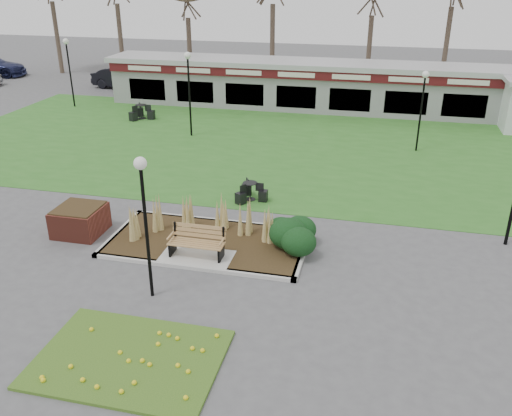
% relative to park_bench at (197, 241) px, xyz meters
% --- Properties ---
extents(ground, '(100.00, 100.00, 0.00)m').
position_rel_park_bench_xyz_m(ground, '(0.00, -0.25, -0.59)').
color(ground, '#515154').
rests_on(ground, ground).
extents(lawn, '(34.00, 16.00, 0.02)m').
position_rel_park_bench_xyz_m(lawn, '(0.00, 11.75, -0.58)').
color(lawn, '#2E6C22').
rests_on(lawn, ground).
extents(flower_bed, '(4.20, 3.00, 0.16)m').
position_rel_park_bench_xyz_m(flower_bed, '(0.00, -4.85, -0.52)').
color(flower_bed, '#325F1B').
rests_on(flower_bed, ground).
extents(planting_bed, '(6.75, 3.40, 1.27)m').
position_rel_park_bench_xyz_m(planting_bed, '(1.27, 1.10, -0.22)').
color(planting_bed, '#322514').
rests_on(planting_bed, ground).
extents(park_bench, '(1.70, 0.66, 0.93)m').
position_rel_park_bench_xyz_m(park_bench, '(0.00, 0.00, 0.00)').
color(park_bench, tan).
rests_on(park_bench, ground).
extents(brick_planter, '(1.50, 1.50, 0.95)m').
position_rel_park_bench_xyz_m(brick_planter, '(-4.40, 0.75, -0.11)').
color(brick_planter, maroon).
rests_on(brick_planter, ground).
extents(food_pavilion, '(24.60, 3.40, 2.90)m').
position_rel_park_bench_xyz_m(food_pavilion, '(0.00, 19.71, 0.89)').
color(food_pavilion, gray).
rests_on(food_pavilion, ground).
extents(lamp_post_near_left, '(0.33, 0.33, 4.00)m').
position_rel_park_bench_xyz_m(lamp_post_near_left, '(-0.55, -2.25, 2.32)').
color(lamp_post_near_left, black).
rests_on(lamp_post_near_left, ground).
extents(lamp_post_mid_left, '(0.36, 0.36, 4.32)m').
position_rel_park_bench_xyz_m(lamp_post_mid_left, '(-4.59, 12.38, 2.56)').
color(lamp_post_mid_left, black).
rests_on(lamp_post_mid_left, ground).
extents(lamp_post_mid_right, '(0.32, 0.32, 3.83)m').
position_rel_park_bench_xyz_m(lamp_post_mid_right, '(6.90, 12.45, 2.21)').
color(lamp_post_mid_right, black).
rests_on(lamp_post_mid_right, ground).
extents(lamp_post_far_left, '(0.35, 0.35, 4.19)m').
position_rel_park_bench_xyz_m(lamp_post_far_left, '(-14.00, 16.75, 2.46)').
color(lamp_post_far_left, black).
rests_on(lamp_post_far_left, ground).
extents(bistro_set_a, '(1.36, 1.54, 0.82)m').
position_rel_park_bench_xyz_m(bistro_set_a, '(-8.57, 14.92, -0.30)').
color(bistro_set_a, black).
rests_on(bistro_set_a, ground).
extents(bistro_set_b, '(1.15, 1.32, 0.70)m').
position_rel_park_bench_xyz_m(bistro_set_b, '(0.49, 4.75, -0.33)').
color(bistro_set_b, black).
rests_on(bistro_set_b, ground).
extents(car_black, '(4.78, 2.23, 1.52)m').
position_rel_park_bench_xyz_m(car_black, '(-13.39, 22.58, 0.17)').
color(car_black, black).
rests_on(car_black, ground).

